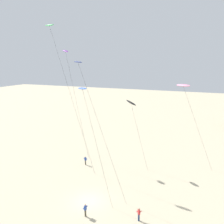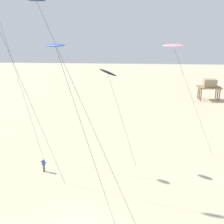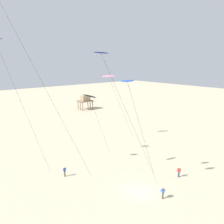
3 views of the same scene
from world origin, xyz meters
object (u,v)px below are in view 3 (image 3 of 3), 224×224
(kite_black, at_px, (90,97))
(kite_flyer_nearest, at_px, (65,171))
(kite_blue, at_px, (128,84))
(stilt_house, at_px, (85,99))
(kite_flyer_furthest, at_px, (179,172))
(kite_flyer_middle, at_px, (163,193))
(kite_navy, at_px, (103,58))
(kite_pink, at_px, (109,77))

(kite_black, relative_size, kite_flyer_nearest, 7.24)
(kite_blue, relative_size, stilt_house, 2.81)
(kite_flyer_furthest, bearing_deg, kite_black, 112.20)
(kite_black, height_order, kite_flyer_middle, kite_black)
(kite_navy, bearing_deg, kite_flyer_middle, -58.07)
(kite_black, distance_m, kite_flyer_furthest, 19.48)
(kite_flyer_furthest, xyz_separation_m, stilt_house, (15.31, 50.94, 2.89))
(kite_navy, distance_m, kite_black, 12.70)
(kite_flyer_nearest, distance_m, kite_flyer_furthest, 17.86)
(kite_pink, xyz_separation_m, kite_blue, (-10.77, -17.27, 0.52))
(kite_blue, distance_m, stilt_house, 55.08)
(kite_blue, bearing_deg, kite_flyer_furthest, -16.91)
(kite_black, bearing_deg, stilt_house, 59.03)
(stilt_house, bearing_deg, kite_flyer_middle, -112.32)
(kite_flyer_middle, height_order, kite_flyer_furthest, same)
(kite_black, relative_size, kite_flyer_furthest, 7.24)
(kite_pink, height_order, kite_navy, kite_navy)
(kite_blue, relative_size, kite_flyer_furthest, 9.25)
(kite_flyer_nearest, bearing_deg, kite_navy, -64.57)
(kite_navy, height_order, kite_flyer_middle, kite_navy)
(kite_pink, xyz_separation_m, stilt_house, (13.28, 31.01, -10.65))
(stilt_house, bearing_deg, kite_blue, -116.48)
(kite_navy, bearing_deg, kite_black, 65.92)
(stilt_house, bearing_deg, kite_black, -120.97)
(stilt_house, bearing_deg, kite_pink, -113.19)
(kite_black, bearing_deg, kite_pink, 30.30)
(kite_navy, relative_size, kite_flyer_nearest, 11.28)
(kite_black, distance_m, kite_flyer_middle, 19.94)
(kite_flyer_nearest, xyz_separation_m, stilt_house, (28.96, 39.42, 2.89))
(kite_navy, distance_m, kite_flyer_nearest, 18.50)
(kite_navy, distance_m, kite_flyer_middle, 18.96)
(kite_black, height_order, stilt_house, kite_black)
(kite_pink, xyz_separation_m, kite_black, (-8.21, -4.80, -2.93))
(kite_blue, height_order, kite_flyer_nearest, kite_blue)
(kite_black, height_order, kite_flyer_nearest, kite_black)
(kite_navy, height_order, stilt_house, kite_navy)
(kite_blue, height_order, kite_flyer_middle, kite_blue)
(kite_flyer_furthest, bearing_deg, stilt_house, 73.27)
(kite_navy, xyz_separation_m, kite_flyer_furthest, (10.63, -5.17, -17.11))
(kite_navy, bearing_deg, kite_flyer_furthest, -25.96)
(kite_blue, xyz_separation_m, kite_navy, (-1.89, 2.52, 3.06))
(kite_blue, relative_size, kite_flyer_middle, 9.25)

